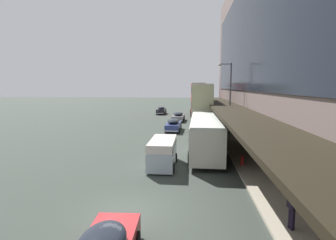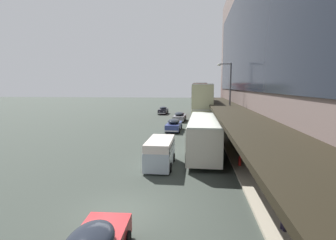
{
  "view_description": "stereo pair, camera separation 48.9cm",
  "coord_description": "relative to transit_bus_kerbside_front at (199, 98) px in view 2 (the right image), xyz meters",
  "views": [
    {
      "loc": [
        2.87,
        -11.18,
        5.75
      ],
      "look_at": [
        0.13,
        18.75,
        1.85
      ],
      "focal_mm": 28.0,
      "sensor_mm": 36.0,
      "label": 1
    },
    {
      "loc": [
        3.36,
        -11.13,
        5.75
      ],
      "look_at": [
        0.13,
        18.75,
        1.85
      ],
      "focal_mm": 28.0,
      "sensor_mm": 36.0,
      "label": 2
    }
  ],
  "objects": [
    {
      "name": "ground",
      "position": [
        -3.93,
        -40.22,
        -3.42
      ],
      "size": [
        240.0,
        240.0,
        0.0
      ],
      "primitive_type": "plane",
      "color": "#353C35"
    },
    {
      "name": "transit_bus_kerbside_front",
      "position": [
        0.0,
        0.0,
        0.0
      ],
      "size": [
        2.81,
        9.63,
        6.35
      ],
      "color": "#AE2620",
      "rests_on": "ground"
    },
    {
      "name": "transit_bus_kerbside_rear",
      "position": [
        0.14,
        -17.15,
        -0.18
      ],
      "size": [
        2.71,
        10.72,
        6.02
      ],
      "color": "tan",
      "rests_on": "ground"
    },
    {
      "name": "transit_bus_kerbside_far",
      "position": [
        0.12,
        -29.27,
        -1.65
      ],
      "size": [
        2.88,
        10.75,
        3.07
      ],
      "color": "beige",
      "rests_on": "ground"
    },
    {
      "name": "sedan_oncoming_rear",
      "position": [
        -3.28,
        -8.51,
        -2.67
      ],
      "size": [
        2.08,
        4.82,
        1.52
      ],
      "color": "gray",
      "rests_on": "ground"
    },
    {
      "name": "sedan_trailing_mid",
      "position": [
        -7.34,
        2.14,
        -2.65
      ],
      "size": [
        1.83,
        4.49,
        1.55
      ],
      "color": "black",
      "rests_on": "ground"
    },
    {
      "name": "sedan_far_back",
      "position": [
        -3.4,
        -18.16,
        -2.64
      ],
      "size": [
        1.98,
        4.87,
        1.6
      ],
      "color": "navy",
      "rests_on": "ground"
    },
    {
      "name": "vw_van",
      "position": [
        -3.11,
        -33.02,
        -2.32
      ],
      "size": [
        1.92,
        4.56,
        1.96
      ],
      "color": "#AAB9C5",
      "rests_on": "ground"
    },
    {
      "name": "pedestrian_at_kerb",
      "position": [
        2.9,
        -41.29,
        -2.24
      ],
      "size": [
        0.33,
        0.61,
        1.86
      ],
      "color": "black",
      "rests_on": "sidewalk_kerb"
    },
    {
      "name": "street_lamp",
      "position": [
        2.78,
        -23.43,
        1.3
      ],
      "size": [
        1.5,
        0.28,
        7.97
      ],
      "color": "#4C4C51",
      "rests_on": "sidewalk_kerb"
    },
    {
      "name": "fire_hydrant",
      "position": [
        2.56,
        -32.89,
        -2.93
      ],
      "size": [
        0.2,
        0.4,
        0.7
      ],
      "color": "red",
      "rests_on": "sidewalk_kerb"
    }
  ]
}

